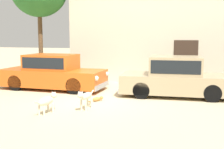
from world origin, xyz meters
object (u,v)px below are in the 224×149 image
Objects in this scene: parked_sedan_second at (176,77)px; stray_cat at (97,99)px; stray_dog_spotted at (85,97)px; stray_dog_tan at (47,101)px; parked_sedan_nearest at (52,72)px.

parked_sedan_second is 3.17m from stray_cat.
stray_dog_spotted is 1.28m from stray_cat.
parked_sedan_second is at bearing -34.76° from stray_dog_tan.
stray_dog_spotted is 1.00× the size of stray_dog_tan.
stray_dog_tan is (-3.54, -3.63, -0.36)m from parked_sedan_second.
parked_sedan_nearest reaches higher than stray_cat.
parked_sedan_nearest reaches higher than stray_dog_spotted.
parked_sedan_nearest is at bearing -131.83° from stray_dog_spotted.
parked_sedan_second is 5.08m from stray_dog_tan.
parked_sedan_nearest is 4.43× the size of stray_dog_spotted.
parked_sedan_nearest reaches higher than stray_dog_tan.
stray_dog_spotted is at bearing -135.19° from parked_sedan_second.
parked_sedan_second is at bearing 144.50° from stray_dog_spotted.
stray_dog_tan reaches higher than stray_cat.
stray_dog_tan is at bearing -63.75° from parked_sedan_nearest.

